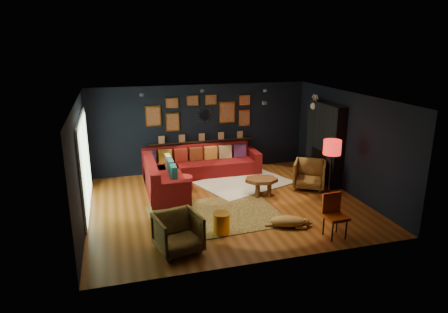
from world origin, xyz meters
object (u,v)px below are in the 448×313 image
object	(u,v)px
coffee_table	(261,182)
armchair_right	(310,173)
dog	(288,219)
armchair_left	(178,231)
orange_chair	(334,212)
sectional	(188,171)
floor_lamp	(332,150)
pouf	(183,183)
gold_stool	(221,223)

from	to	relation	value
coffee_table	armchair_right	size ratio (longest dim) A/B	1.17
dog	armchair_right	bearing A→B (deg)	71.26
armchair_left	orange_chair	size ratio (longest dim) A/B	0.91
sectional	coffee_table	distance (m)	2.23
floor_lamp	orange_chair	bearing A→B (deg)	-117.65
sectional	dog	distance (m)	3.71
armchair_left	pouf	bearing A→B (deg)	65.98
gold_stool	armchair_left	bearing A→B (deg)	-154.80
pouf	dog	size ratio (longest dim) A/B	0.52
armchair_left	gold_stool	xyz separation A→B (m)	(0.97, 0.46, -0.18)
armchair_right	coffee_table	bearing A→B (deg)	-141.92
coffee_table	dog	size ratio (longest dim) A/B	0.94
armchair_right	dog	size ratio (longest dim) A/B	0.81
sectional	armchair_right	bearing A→B (deg)	-24.10
armchair_left	gold_stool	distance (m)	1.09
dog	armchair_left	bearing A→B (deg)	-152.99
armchair_right	dog	bearing A→B (deg)	-96.11
gold_stool	orange_chair	world-z (taller)	orange_chair
armchair_left	floor_lamp	size ratio (longest dim) A/B	0.53
armchair_right	orange_chair	world-z (taller)	orange_chair
gold_stool	armchair_right	bearing A→B (deg)	32.60
pouf	dog	bearing A→B (deg)	-57.18
coffee_table	dog	distance (m)	1.86
coffee_table	pouf	bearing A→B (deg)	154.26
coffee_table	armchair_right	xyz separation A→B (m)	(1.45, 0.17, 0.04)
sectional	armchair_right	world-z (taller)	sectional
pouf	orange_chair	distance (m)	4.18
sectional	gold_stool	world-z (taller)	sectional
sectional	armchair_right	xyz separation A→B (m)	(3.06, -1.37, 0.09)
gold_stool	floor_lamp	xyz separation A→B (m)	(3.04, 0.98, 1.07)
armchair_left	floor_lamp	xyz separation A→B (m)	(4.01, 1.44, 0.89)
dog	coffee_table	bearing A→B (deg)	105.70
dog	floor_lamp	bearing A→B (deg)	53.02
sectional	pouf	distance (m)	0.70
sectional	floor_lamp	bearing A→B (deg)	-36.45
pouf	floor_lamp	distance (m)	3.92
coffee_table	gold_stool	xyz separation A→B (m)	(-1.54, -1.74, -0.15)
orange_chair	dog	distance (m)	1.00
sectional	orange_chair	bearing A→B (deg)	-60.72
sectional	floor_lamp	xyz separation A→B (m)	(3.11, -2.30, 0.97)
pouf	armchair_left	world-z (taller)	armchair_left
armchair_right	gold_stool	world-z (taller)	armchair_right
armchair_left	armchair_right	distance (m)	4.61
sectional	dog	size ratio (longest dim) A/B	3.33
sectional	floor_lamp	size ratio (longest dim) A/B	2.21
armchair_right	gold_stool	bearing A→B (deg)	-116.00
pouf	armchair_left	size ratio (longest dim) A/B	0.65
coffee_table	armchair_left	bearing A→B (deg)	-138.78
floor_lamp	dog	world-z (taller)	floor_lamp
sectional	coffee_table	world-z (taller)	sectional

